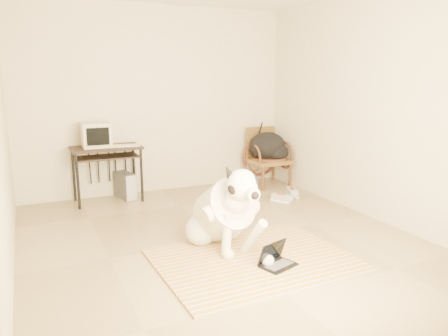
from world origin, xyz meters
TOP-DOWN VIEW (x-y plane):
  - floor at (0.00, 0.00)m, footprint 4.50×4.50m
  - wall_back at (0.00, 2.25)m, footprint 4.50×0.00m
  - wall_front at (0.00, -2.25)m, footprint 4.50×0.00m
  - wall_right at (2.00, 0.00)m, footprint 0.00×4.50m
  - rug at (0.07, -0.63)m, footprint 1.84×1.43m
  - dog at (-0.06, -0.24)m, footprint 0.64×1.31m
  - laptop at (0.18, -0.83)m, footprint 0.37×0.31m
  - computer_desk at (-0.82, 1.95)m, footprint 0.93×0.52m
  - crt_monitor at (-0.93, 2.00)m, footprint 0.37×0.36m
  - desk_keyboard at (-0.57, 1.87)m, footprint 0.39×0.19m
  - pc_tower at (-0.57, 2.00)m, footprint 0.26×0.42m
  - rattan_chair at (1.64, 1.84)m, footprint 0.61×0.59m
  - backpack at (1.63, 1.77)m, footprint 0.59×0.51m
  - sneaker_left at (1.36, 0.94)m, footprint 0.24×0.31m
  - sneaker_right at (1.64, 1.11)m, footprint 0.23×0.34m

SIDE VIEW (x-z plane):
  - floor at x=0.00m, z-range 0.00..0.00m
  - rug at x=0.07m, z-range 0.00..0.02m
  - sneaker_left at x=1.36m, z-range -0.01..0.09m
  - sneaker_right at x=1.64m, z-range -0.01..0.10m
  - laptop at x=0.18m, z-range -0.03..0.19m
  - pc_tower at x=-0.57m, z-range 0.00..0.37m
  - dog at x=-0.06m, z-range -0.10..0.86m
  - rattan_chair at x=1.64m, z-range 0.00..0.90m
  - backpack at x=1.63m, z-range 0.40..0.84m
  - computer_desk at x=-0.82m, z-range 0.28..1.04m
  - desk_keyboard at x=-0.57m, z-range 0.77..0.79m
  - crt_monitor at x=-0.93m, z-range 0.77..1.10m
  - wall_back at x=0.00m, z-range -0.90..3.60m
  - wall_front at x=0.00m, z-range -0.90..3.60m
  - wall_right at x=2.00m, z-range -0.90..3.60m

